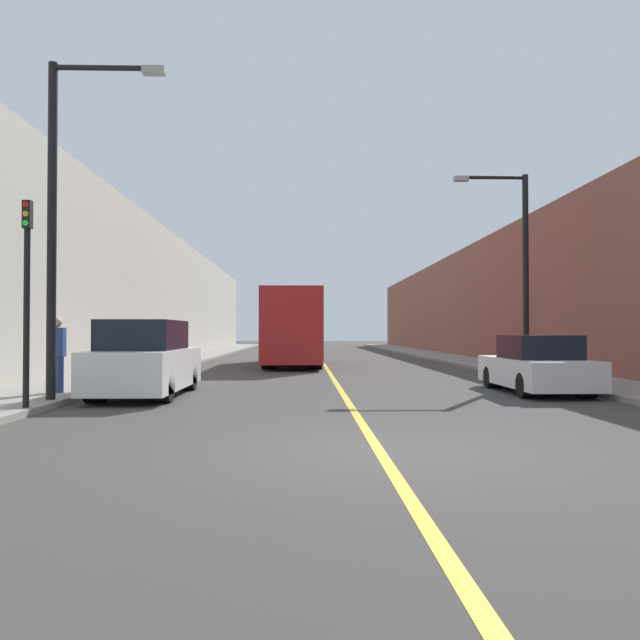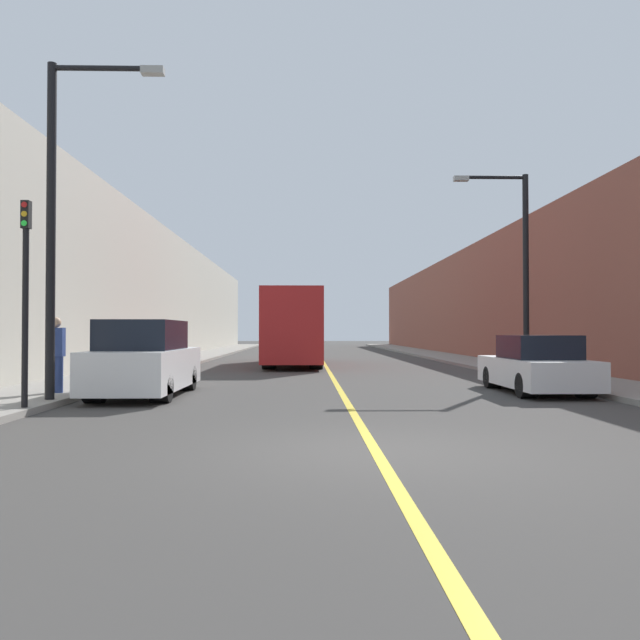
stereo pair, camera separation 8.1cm
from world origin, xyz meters
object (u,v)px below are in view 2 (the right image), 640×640
Objects in this scene: bus at (294,327)px; parked_suv_left at (145,361)px; car_right_near at (536,367)px; pedestrian at (56,354)px; street_lamp_left at (61,207)px; street_lamp_right at (519,259)px; traffic_light at (25,294)px.

bus is 14.79m from parked_suv_left.
car_right_near is 12.20m from pedestrian.
car_right_near is (6.66, -13.69, -1.16)m from bus.
car_right_near is at bearing 12.68° from street_lamp_left.
bus is 12.18m from street_lamp_right.
car_right_near is 12.31m from street_lamp_left.
parked_suv_left is at bearing 66.40° from traffic_light.
street_lamp_left reaches higher than parked_suv_left.
bus is 18.39m from traffic_light.
car_right_near is at bearing -64.08° from bus.
street_lamp_right is 14.79m from pedestrian.
traffic_light is at bearing -113.60° from parked_suv_left.
street_lamp_right is at bearing 29.73° from street_lamp_left.
parked_suv_left is 1.11× the size of car_right_near.
street_lamp_right is at bearing 23.27° from pedestrian.
street_lamp_left reaches higher than street_lamp_right.
bus reaches higher than car_right_near.
bus is 2.56× the size of traffic_light.
car_right_near is at bearing -104.03° from street_lamp_right.
bus is 2.33× the size of car_right_near.
street_lamp_left reaches higher than pedestrian.
parked_suv_left is at bearing 12.36° from pedestrian.
car_right_near is 0.65× the size of street_lamp_right.
traffic_light is at bearing -94.88° from street_lamp_left.
parked_suv_left is 0.67× the size of street_lamp_left.
bus is 2.10× the size of parked_suv_left.
street_lamp_right is at bearing 34.16° from traffic_light.
street_lamp_left reaches higher than car_right_near.
street_lamp_left is 4.04× the size of pedestrian.
traffic_light is at bearing -145.84° from street_lamp_right.
traffic_light reaches higher than bus.
bus reaches higher than parked_suv_left.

